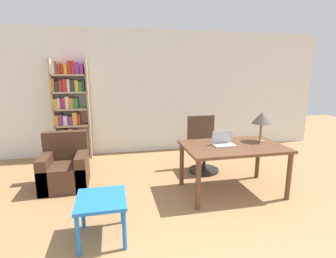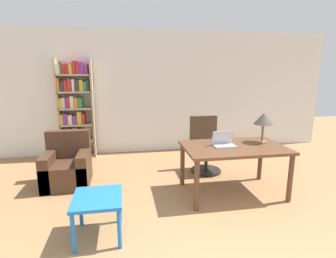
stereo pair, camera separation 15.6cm
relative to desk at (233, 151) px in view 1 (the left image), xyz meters
The scene contains 8 objects.
wall_back 2.63m from the desk, 107.35° to the left, with size 8.00×0.06×2.70m.
desk is the anchor object (origin of this frame).
laptop 0.21m from the desk, 165.30° to the left, with size 0.32×0.21×0.22m.
table_lamp 0.70m from the desk, 14.05° to the left, with size 0.30×0.30×0.46m.
office_chair 0.99m from the desk, 97.03° to the left, with size 0.55×0.55×1.01m.
side_table_blue 2.06m from the desk, 158.07° to the right, with size 0.53×0.57×0.48m.
armchair 2.65m from the desk, 163.18° to the left, with size 0.70×0.70×0.85m.
bookshelf 3.44m from the desk, 139.30° to the left, with size 0.72×0.28×2.07m.
Camera 1 is at (-0.99, -1.34, 1.81)m, focal length 28.00 mm.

